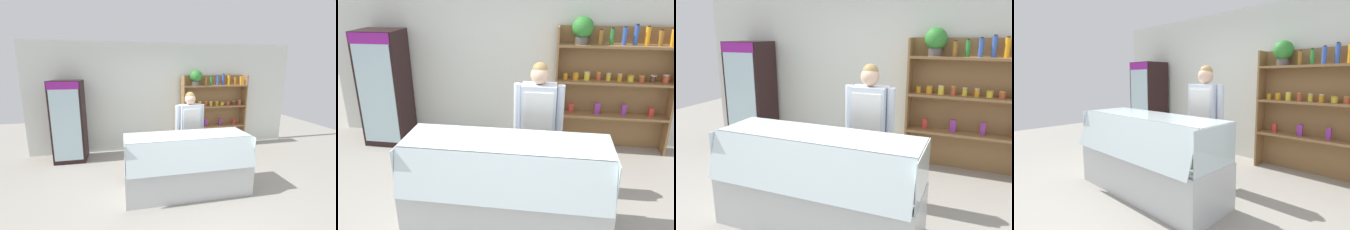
# 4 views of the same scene
# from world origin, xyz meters

# --- Properties ---
(ground_plane) EXTENTS (12.00, 12.00, 0.00)m
(ground_plane) POSITION_xyz_m (0.00, 0.00, 0.00)
(ground_plane) COLOR gray
(back_wall) EXTENTS (6.80, 0.10, 2.70)m
(back_wall) POSITION_xyz_m (0.00, 2.35, 1.35)
(back_wall) COLOR silver
(back_wall) RESTS_ON ground
(drinks_fridge) EXTENTS (0.67, 0.59, 1.83)m
(drinks_fridge) POSITION_xyz_m (-2.35, 1.92, 0.91)
(drinks_fridge) COLOR black
(drinks_fridge) RESTS_ON ground
(shelving_unit) EXTENTS (1.73, 0.31, 2.04)m
(shelving_unit) POSITION_xyz_m (1.12, 2.14, 1.18)
(shelving_unit) COLOR olive
(shelving_unit) RESTS_ON ground
(deli_display_case) EXTENTS (2.09, 0.79, 1.01)m
(deli_display_case) POSITION_xyz_m (-0.14, 0.06, 0.31)
(deli_display_case) COLOR silver
(deli_display_case) RESTS_ON ground
(shop_clerk) EXTENTS (0.59, 0.25, 1.64)m
(shop_clerk) POSITION_xyz_m (0.14, 0.84, 0.97)
(shop_clerk) COLOR #383D51
(shop_clerk) RESTS_ON ground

